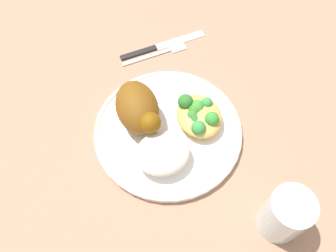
# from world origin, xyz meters

# --- Properties ---
(ground_plane) EXTENTS (2.00, 2.00, 0.00)m
(ground_plane) POSITION_xyz_m (0.00, 0.00, 0.00)
(ground_plane) COLOR #A3765C
(plate) EXTENTS (0.27, 0.27, 0.02)m
(plate) POSITION_xyz_m (0.00, 0.00, 0.01)
(plate) COLOR white
(plate) RESTS_ON ground_plane
(roasted_chicken) EXTENTS (0.12, 0.07, 0.07)m
(roasted_chicken) POSITION_xyz_m (-0.04, -0.04, 0.05)
(roasted_chicken) COLOR brown
(roasted_chicken) RESTS_ON plate
(rice_pile) EXTENTS (0.08, 0.09, 0.04)m
(rice_pile) POSITION_xyz_m (0.05, -0.03, 0.04)
(rice_pile) COLOR white
(rice_pile) RESTS_ON plate
(mac_cheese_with_broccoli) EXTENTS (0.09, 0.08, 0.04)m
(mac_cheese_with_broccoli) POSITION_xyz_m (-0.00, 0.06, 0.03)
(mac_cheese_with_broccoli) COLOR #E1B255
(mac_cheese_with_broccoli) RESTS_ON plate
(fork) EXTENTS (0.03, 0.14, 0.01)m
(fork) POSITION_xyz_m (-0.19, 0.04, 0.00)
(fork) COLOR #B2B2B7
(fork) RESTS_ON ground_plane
(knife) EXTENTS (0.03, 0.19, 0.01)m
(knife) POSITION_xyz_m (-0.20, 0.04, 0.00)
(knife) COLOR black
(knife) RESTS_ON ground_plane
(water_glass) EXTENTS (0.07, 0.07, 0.10)m
(water_glass) POSITION_xyz_m (0.21, 0.11, 0.05)
(water_glass) COLOR silver
(water_glass) RESTS_ON ground_plane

